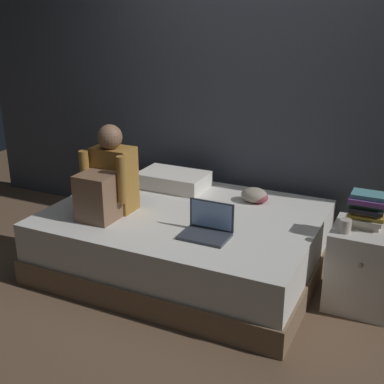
# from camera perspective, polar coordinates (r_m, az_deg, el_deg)

# --- Properties ---
(ground_plane) EXTENTS (8.00, 8.00, 0.00)m
(ground_plane) POSITION_cam_1_polar(r_m,az_deg,el_deg) (3.69, -0.13, -11.16)
(ground_plane) COLOR brown
(wall_back) EXTENTS (5.60, 0.10, 2.70)m
(wall_back) POSITION_cam_1_polar(r_m,az_deg,el_deg) (4.30, 6.97, 12.44)
(wall_back) COLOR #424751
(wall_back) RESTS_ON ground_plane
(bed) EXTENTS (2.00, 1.50, 0.47)m
(bed) POSITION_cam_1_polar(r_m,az_deg,el_deg) (3.89, -0.87, -5.48)
(bed) COLOR #7A6047
(bed) RESTS_ON ground_plane
(nightstand) EXTENTS (0.44, 0.46, 0.56)m
(nightstand) POSITION_cam_1_polar(r_m,az_deg,el_deg) (3.62, 18.63, -7.98)
(nightstand) COLOR beige
(nightstand) RESTS_ON ground_plane
(person_sitting) EXTENTS (0.39, 0.44, 0.66)m
(person_sitting) POSITION_cam_1_polar(r_m,az_deg,el_deg) (3.74, -9.43, 1.22)
(person_sitting) COLOR olive
(person_sitting) RESTS_ON bed
(laptop) EXTENTS (0.32, 0.23, 0.22)m
(laptop) POSITION_cam_1_polar(r_m,az_deg,el_deg) (3.40, 1.75, -4.00)
(laptop) COLOR #333842
(laptop) RESTS_ON bed
(pillow) EXTENTS (0.56, 0.36, 0.13)m
(pillow) POSITION_cam_1_polar(r_m,az_deg,el_deg) (4.29, -2.10, 1.36)
(pillow) COLOR silver
(pillow) RESTS_ON bed
(book_stack) EXTENTS (0.25, 0.18, 0.23)m
(book_stack) POSITION_cam_1_polar(r_m,az_deg,el_deg) (3.48, 19.00, -1.86)
(book_stack) COLOR beige
(book_stack) RESTS_ON nightstand
(mug) EXTENTS (0.08, 0.08, 0.09)m
(mug) POSITION_cam_1_polar(r_m,az_deg,el_deg) (3.38, 16.78, -3.67)
(mug) COLOR #BCB2A3
(mug) RESTS_ON nightstand
(clothes_pile) EXTENTS (0.22, 0.18, 0.11)m
(clothes_pile) POSITION_cam_1_polar(r_m,az_deg,el_deg) (4.00, 7.09, -0.44)
(clothes_pile) COLOR #8E3D47
(clothes_pile) RESTS_ON bed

